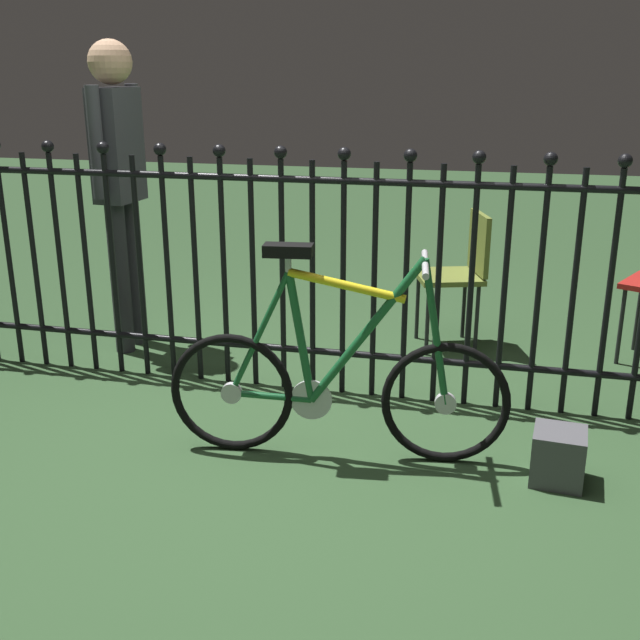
{
  "coord_description": "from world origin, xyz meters",
  "views": [
    {
      "loc": [
        0.86,
        -2.93,
        1.61
      ],
      "look_at": [
        0.12,
        0.21,
        0.55
      ],
      "focal_mm": 43.1,
      "sensor_mm": 36.0,
      "label": 1
    }
  ],
  "objects_px": {
    "chair_olive": "(461,267)",
    "display_crate": "(558,456)",
    "person_visitor": "(119,169)",
    "bicycle": "(336,383)"
  },
  "relations": [
    {
      "from": "bicycle",
      "to": "display_crate",
      "type": "distance_m",
      "value": 0.95
    },
    {
      "from": "person_visitor",
      "to": "display_crate",
      "type": "height_order",
      "value": "person_visitor"
    },
    {
      "from": "person_visitor",
      "to": "display_crate",
      "type": "bearing_deg",
      "value": -23.9
    },
    {
      "from": "bicycle",
      "to": "person_visitor",
      "type": "bearing_deg",
      "value": 144.51
    },
    {
      "from": "display_crate",
      "to": "bicycle",
      "type": "bearing_deg",
      "value": 179.59
    },
    {
      "from": "display_crate",
      "to": "person_visitor",
      "type": "bearing_deg",
      "value": 156.1
    },
    {
      "from": "chair_olive",
      "to": "display_crate",
      "type": "distance_m",
      "value": 1.67
    },
    {
      "from": "bicycle",
      "to": "chair_olive",
      "type": "bearing_deg",
      "value": 74.58
    },
    {
      "from": "chair_olive",
      "to": "display_crate",
      "type": "bearing_deg",
      "value": -71.91
    },
    {
      "from": "display_crate",
      "to": "chair_olive",
      "type": "bearing_deg",
      "value": 108.09
    }
  ]
}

